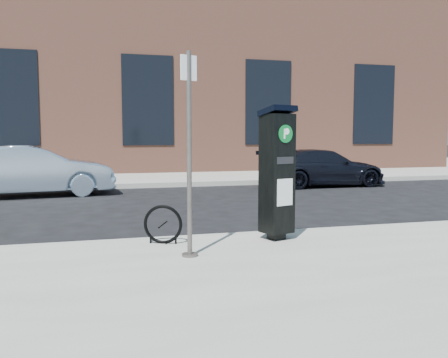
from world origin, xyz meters
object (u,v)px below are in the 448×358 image
object	(u,v)px
parking_kiosk	(277,171)
car_silver	(34,171)
sign_pole	(189,156)
bike_rack	(163,225)
car_dark	(322,168)

from	to	relation	value
parking_kiosk	car_silver	size ratio (longest dim) A/B	0.46
parking_kiosk	sign_pole	bearing A→B (deg)	-174.11
car_silver	sign_pole	bearing A→B (deg)	-167.85
bike_rack	car_silver	world-z (taller)	car_silver
car_silver	car_dark	bearing A→B (deg)	-94.92
bike_rack	car_silver	distance (m)	7.61
car_dark	bike_rack	bearing A→B (deg)	139.76
parking_kiosk	sign_pole	world-z (taller)	sign_pole
sign_pole	car_silver	world-z (taller)	sign_pole
sign_pole	car_silver	size ratio (longest dim) A/B	0.60
parking_kiosk	car_dark	xyz separation A→B (m)	(4.56, 7.60, -0.53)
bike_rack	car_silver	xyz separation A→B (m)	(-2.51, 7.18, 0.27)
sign_pole	parking_kiosk	bearing A→B (deg)	2.99
bike_rack	car_silver	bearing A→B (deg)	130.72
car_silver	car_dark	size ratio (longest dim) A/B	1.01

